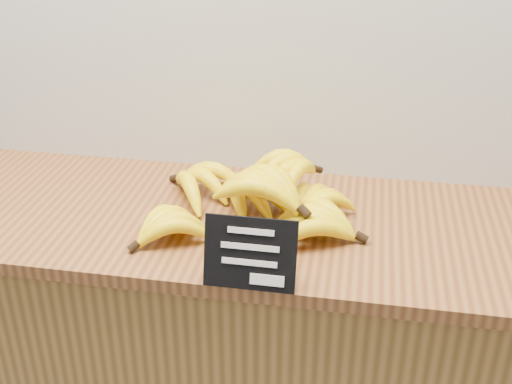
{
  "coord_description": "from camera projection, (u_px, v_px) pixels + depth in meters",
  "views": [
    {
      "loc": [
        0.38,
        1.53,
        1.64
      ],
      "look_at": [
        0.18,
        2.7,
        1.02
      ],
      "focal_mm": 45.0,
      "sensor_mm": 36.0,
      "label": 1
    }
  ],
  "objects": [
    {
      "name": "banana_pile",
      "position": [
        257.0,
        197.0,
        1.41
      ],
      "size": [
        0.51,
        0.4,
        0.13
      ],
      "color": "#FFE70A",
      "rests_on": "counter_top"
    },
    {
      "name": "counter_top",
      "position": [
        260.0,
        223.0,
        1.43
      ],
      "size": [
        1.55,
        0.54,
        0.03
      ],
      "primitive_type": "cube",
      "color": "brown",
      "rests_on": "counter"
    },
    {
      "name": "chalkboard_sign",
      "position": [
        250.0,
        254.0,
        1.17
      ],
      "size": [
        0.17,
        0.04,
        0.13
      ],
      "primitive_type": "cube",
      "rotation": [
        -0.28,
        0.0,
        0.0
      ],
      "color": "black",
      "rests_on": "counter_top"
    },
    {
      "name": "counter",
      "position": [
        259.0,
        379.0,
        1.65
      ],
      "size": [
        1.36,
        0.5,
        0.9
      ],
      "primitive_type": "cube",
      "color": "olive",
      "rests_on": "ground"
    }
  ]
}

